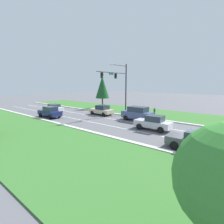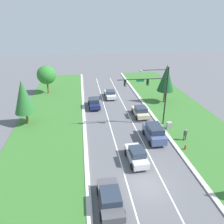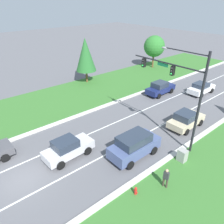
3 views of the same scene
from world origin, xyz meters
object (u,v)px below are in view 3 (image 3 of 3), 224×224
Objects in this scene: fire_hydrant at (136,191)px; conifer_mid_left_tree at (86,55)px; navy_sedan at (160,88)px; oak_near_left_tree at (154,46)px; white_sedan at (201,88)px; champagne_sedan at (186,120)px; traffic_signal_mast at (180,84)px; slate_blue_suv at (134,145)px; utility_cabinet at (182,156)px; pedestrian at (166,178)px; silver_sedan at (68,148)px.

conifer_mid_left_tree is at bearing 153.94° from fire_hydrant.
navy_sedan is 12.21m from conifer_mid_left_tree.
white_sedan is at bearing -19.68° from oak_near_left_tree.
fire_hydrant is at bearing -51.60° from oak_near_left_tree.
champagne_sedan is at bearing -40.43° from oak_near_left_tree.
oak_near_left_tree is 0.86× the size of conifer_mid_left_tree.
traffic_signal_mast is at bearing -70.43° from white_sedan.
slate_blue_suv is at bearing -92.39° from champagne_sedan.
oak_near_left_tree is at bearing 135.58° from utility_cabinet.
oak_near_left_tree is at bearing 133.80° from navy_sedan.
fire_hydrant is at bearing -43.68° from slate_blue_suv.
conifer_mid_left_tree is (-20.73, 4.70, 3.83)m from utility_cabinet.
conifer_mid_left_tree reaches higher than navy_sedan.
pedestrian is 2.34m from fire_hydrant.
pedestrian is 23.30m from conifer_mid_left_tree.
silver_sedan is 0.99× the size of white_sedan.
navy_sedan is at bearing 134.46° from traffic_signal_mast.
oak_near_left_tree is at bearing 113.54° from silver_sedan.
navy_sedan is 2.71× the size of pedestrian.
navy_sedan is at bearing 144.90° from champagne_sedan.
champagne_sedan is at bearing 70.30° from silver_sedan.
pedestrian is 2.41× the size of fire_hydrant.
traffic_signal_mast reaches higher than pedestrian.
utility_cabinet reaches higher than fire_hydrant.
champagne_sedan is (7.26, -4.84, -0.05)m from navy_sedan.
traffic_signal_mast reaches higher than silver_sedan.
oak_near_left_tree is at bearing -60.00° from pedestrian.
navy_sedan is (-8.02, 8.17, -4.87)m from traffic_signal_mast.
conifer_mid_left_tree reaches higher than slate_blue_suv.
traffic_signal_mast is 10.77m from silver_sedan.
pedestrian reaches higher than white_sedan.
fire_hydrant is at bearing -75.72° from champagne_sedan.
traffic_signal_mast is 1.28× the size of conifer_mid_left_tree.
traffic_signal_mast is at bearing -78.73° from champagne_sedan.
traffic_signal_mast reaches higher than slate_blue_suv.
navy_sedan is at bearing 120.01° from slate_blue_suv.
champagne_sedan is at bearing -68.22° from white_sedan.
conifer_mid_left_tree is at bearing 137.93° from silver_sedan.
pedestrian is at bearing -47.82° from oak_near_left_tree.
fire_hydrant is 23.40m from conifer_mid_left_tree.
slate_blue_suv is 4.01m from utility_cabinet.
champagne_sedan is 0.74× the size of oak_near_left_tree.
pedestrian is (3.06, -5.01, -4.84)m from traffic_signal_mast.
champagne_sedan is 10.83m from fire_hydrant.
oak_near_left_tree is at bearing 160.56° from white_sedan.
champagne_sedan is at bearing 102.71° from traffic_signal_mast.
oak_near_left_tree reaches higher than navy_sedan.
navy_sedan is 0.67× the size of conifer_mid_left_tree.
slate_blue_suv is 17.33m from white_sedan.
white_sedan reaches higher than utility_cabinet.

